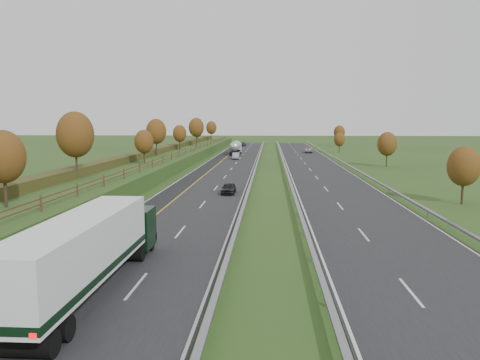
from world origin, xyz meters
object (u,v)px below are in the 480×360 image
object	(u,v)px
car_silver_mid	(236,156)
road_tanker	(236,147)
car_oncoming	(308,150)
car_small_far	(243,144)
car_dark_near	(229,188)
box_lorry	(90,249)

from	to	relation	value
car_silver_mid	road_tanker	bearing A→B (deg)	92.22
car_oncoming	road_tanker	bearing A→B (deg)	26.20
car_small_far	car_dark_near	bearing A→B (deg)	-85.05
car_dark_near	car_silver_mid	bearing A→B (deg)	94.68
car_silver_mid	car_oncoming	distance (m)	28.84
box_lorry	road_tanker	bearing A→B (deg)	90.03
car_silver_mid	car_oncoming	bearing A→B (deg)	48.86
road_tanker	car_oncoming	distance (m)	20.85
box_lorry	car_oncoming	xyz separation A→B (m)	(19.20, 105.88, -1.62)
road_tanker	car_small_far	size ratio (longest dim) A/B	2.52
road_tanker	car_small_far	xyz separation A→B (m)	(-0.38, 40.79, -1.18)
car_dark_near	car_oncoming	size ratio (longest dim) A/B	0.79
car_silver_mid	car_small_far	bearing A→B (deg)	89.35
car_silver_mid	car_oncoming	xyz separation A→B (m)	(18.13, 22.43, -0.05)
car_dark_near	car_silver_mid	xyz separation A→B (m)	(-2.87, 50.78, 0.06)
car_small_far	car_oncoming	bearing A→B (deg)	-56.56
box_lorry	car_dark_near	xyz separation A→B (m)	(3.94, 32.67, -1.63)
car_dark_near	car_oncoming	world-z (taller)	car_oncoming
box_lorry	car_silver_mid	world-z (taller)	box_lorry
road_tanker	car_dark_near	bearing A→B (deg)	-86.50
box_lorry	road_tanker	size ratio (longest dim) A/B	1.45
car_dark_near	car_oncoming	distance (m)	74.78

